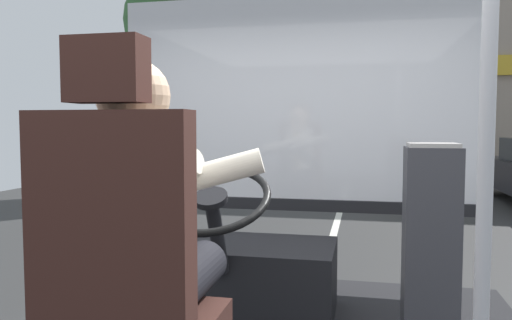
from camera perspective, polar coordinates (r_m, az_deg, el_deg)
name	(u,v)px	position (r m, az deg, el deg)	size (l,w,h in m)	color
ground	(341,209)	(10.76, 9.67, -5.60)	(18.00, 44.00, 0.06)	#2D2D2D
driver_seat	(128,294)	(1.61, -14.46, -14.60)	(0.48, 0.48, 1.30)	black
bus_driver	(144,224)	(1.67, -12.65, -7.11)	(0.73, 0.57, 0.82)	black
steering_console	(235,274)	(2.86, -2.39, -12.91)	(1.10, 1.02, 0.86)	black
handrail_pole	(487,138)	(1.54, 24.88, 2.27)	(0.04, 0.04, 2.04)	#B7B7BC
fare_box	(430,242)	(2.63, 19.34, -8.86)	(0.26, 0.25, 0.97)	#333338
windshield_panel	(297,127)	(3.45, 4.75, 3.74)	(2.50, 0.08, 1.48)	silver
street_tree	(179,24)	(13.81, -8.86, 15.13)	(2.85, 2.85, 5.92)	#4C3828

